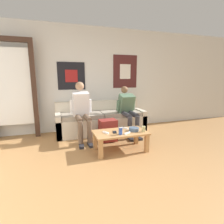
# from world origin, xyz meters

# --- Properties ---
(ground_plane) EXTENTS (18.00, 18.00, 0.00)m
(ground_plane) POSITION_xyz_m (0.00, 0.00, 0.00)
(ground_plane) COLOR #9E7042
(wall_back) EXTENTS (10.00, 0.07, 2.55)m
(wall_back) POSITION_xyz_m (0.00, 2.86, 1.28)
(wall_back) COLOR silver
(wall_back) RESTS_ON ground_plane
(door_frame) EXTENTS (1.00, 0.10, 2.15)m
(door_frame) POSITION_xyz_m (-1.79, 2.64, 1.20)
(door_frame) COLOR #382319
(door_frame) RESTS_ON ground_plane
(couch) EXTENTS (2.15, 0.71, 0.75)m
(couch) POSITION_xyz_m (0.14, 2.50, 0.28)
(couch) COLOR beige
(couch) RESTS_ON ground_plane
(coffee_table) EXTENTS (0.97, 0.55, 0.36)m
(coffee_table) POSITION_xyz_m (0.19, 1.29, 0.29)
(coffee_table) COLOR #B27F4C
(coffee_table) RESTS_ON ground_plane
(person_seated_adult) EXTENTS (0.47, 0.85, 1.24)m
(person_seated_adult) POSITION_xyz_m (-0.38, 2.12, 0.67)
(person_seated_adult) COLOR brown
(person_seated_adult) RESTS_ON ground_plane
(person_seated_teen) EXTENTS (0.47, 0.84, 1.13)m
(person_seated_teen) POSITION_xyz_m (0.70, 2.14, 0.61)
(person_seated_teen) COLOR #2D2D33
(person_seated_teen) RESTS_ON ground_plane
(backpack) EXTENTS (0.37, 0.31, 0.46)m
(backpack) POSITION_xyz_m (0.12, 1.83, 0.22)
(backpack) COLOR maroon
(backpack) RESTS_ON ground_plane
(ceramic_bowl) EXTENTS (0.19, 0.19, 0.07)m
(ceramic_bowl) POSITION_xyz_m (0.45, 1.26, 0.40)
(ceramic_bowl) COLOR #475B75
(ceramic_bowl) RESTS_ON coffee_table
(pillar_candle) EXTENTS (0.06, 0.06, 0.12)m
(pillar_candle) POSITION_xyz_m (0.59, 1.16, 0.41)
(pillar_candle) COLOR tan
(pillar_candle) RESTS_ON coffee_table
(drink_can_blue) EXTENTS (0.07, 0.07, 0.12)m
(drink_can_blue) POSITION_xyz_m (0.14, 1.14, 0.42)
(drink_can_blue) COLOR #28479E
(drink_can_blue) RESTS_ON coffee_table
(game_controller_near_left) EXTENTS (0.09, 0.14, 0.03)m
(game_controller_near_left) POSITION_xyz_m (-0.08, 1.29, 0.37)
(game_controller_near_left) COLOR white
(game_controller_near_left) RESTS_ON coffee_table
(game_controller_near_right) EXTENTS (0.14, 0.10, 0.03)m
(game_controller_near_right) POSITION_xyz_m (0.27, 1.15, 0.37)
(game_controller_near_right) COLOR white
(game_controller_near_right) RESTS_ON coffee_table
(game_controller_far_center) EXTENTS (0.12, 0.13, 0.03)m
(game_controller_far_center) POSITION_xyz_m (0.34, 1.45, 0.37)
(game_controller_far_center) COLOR white
(game_controller_far_center) RESTS_ON coffee_table
(cell_phone) EXTENTS (0.10, 0.15, 0.01)m
(cell_phone) POSITION_xyz_m (0.08, 1.29, 0.37)
(cell_phone) COLOR black
(cell_phone) RESTS_ON coffee_table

